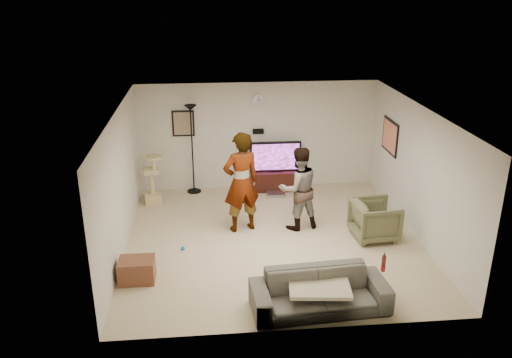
{
  "coord_description": "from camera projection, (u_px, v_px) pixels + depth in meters",
  "views": [
    {
      "loc": [
        -1.18,
        -8.8,
        4.67
      ],
      "look_at": [
        -0.3,
        0.2,
        1.17
      ],
      "focal_mm": 36.55,
      "sensor_mm": 36.0,
      "label": 1
    }
  ],
  "objects": [
    {
      "name": "console_box",
      "position": [
        276.0,
        194.0,
        11.94
      ],
      "size": [
        0.4,
        0.3,
        0.07
      ],
      "primitive_type": "cube",
      "color": "#AEADB9",
      "rests_on": "floor"
    },
    {
      "name": "tv",
      "position": [
        275.0,
        156.0,
        12.02
      ],
      "size": [
        1.18,
        0.08,
        0.7
      ],
      "primitive_type": "cube",
      "color": "black",
      "rests_on": "tv_stand"
    },
    {
      "name": "wall_right",
      "position": [
        418.0,
        173.0,
        9.76
      ],
      "size": [
        0.04,
        5.5,
        2.5
      ],
      "primitive_type": "cube",
      "color": "silver",
      "rests_on": "floor"
    },
    {
      "name": "wall_clock",
      "position": [
        258.0,
        100.0,
        11.73
      ],
      "size": [
        0.26,
        0.04,
        0.26
      ],
      "primitive_type": "cylinder",
      "rotation": [
        1.57,
        0.0,
        0.0
      ],
      "color": "white",
      "rests_on": "wall_back"
    },
    {
      "name": "floor",
      "position": [
        272.0,
        240.0,
        9.96
      ],
      "size": [
        5.5,
        5.5,
        0.02
      ],
      "primitive_type": "cube",
      "color": "tan",
      "rests_on": "ground"
    },
    {
      "name": "wall_speaker",
      "position": [
        258.0,
        131.0,
        11.96
      ],
      "size": [
        0.25,
        0.1,
        0.1
      ],
      "primitive_type": "cube",
      "color": "black",
      "rests_on": "wall_back"
    },
    {
      "name": "wall_front",
      "position": [
        300.0,
        252.0,
        6.96
      ],
      "size": [
        5.5,
        0.04,
        2.5
      ],
      "primitive_type": "cube",
      "color": "silver",
      "rests_on": "floor"
    },
    {
      "name": "beer_bottle",
      "position": [
        384.0,
        264.0,
        7.7
      ],
      "size": [
        0.06,
        0.06,
        0.25
      ],
      "primitive_type": "cylinder",
      "color": "#4F2112",
      "rests_on": "sofa"
    },
    {
      "name": "armchair",
      "position": [
        375.0,
        220.0,
        9.89
      ],
      "size": [
        0.88,
        0.86,
        0.75
      ],
      "primitive_type": "imported",
      "rotation": [
        0.0,
        0.0,
        1.65
      ],
      "color": "brown",
      "rests_on": "floor"
    },
    {
      "name": "wall_back",
      "position": [
        258.0,
        136.0,
        12.06
      ],
      "size": [
        5.5,
        0.04,
        2.5
      ],
      "primitive_type": "cube",
      "color": "silver",
      "rests_on": "floor"
    },
    {
      "name": "tv_stand",
      "position": [
        275.0,
        180.0,
        12.23
      ],
      "size": [
        1.13,
        0.45,
        0.47
      ],
      "primitive_type": "cube",
      "color": "black",
      "rests_on": "floor"
    },
    {
      "name": "throw_blanket",
      "position": [
        319.0,
        286.0,
        7.73
      ],
      "size": [
        0.97,
        0.79,
        0.06
      ],
      "primitive_type": "cube",
      "rotation": [
        0.0,
        0.0,
        -0.11
      ],
      "color": "beige",
      "rests_on": "sofa"
    },
    {
      "name": "person_right",
      "position": [
        298.0,
        188.0,
        10.15
      ],
      "size": [
        0.95,
        0.82,
        1.68
      ],
      "primitive_type": "imported",
      "rotation": [
        0.0,
        0.0,
        3.4
      ],
      "color": "#354B8A",
      "rests_on": "floor"
    },
    {
      "name": "side_table",
      "position": [
        137.0,
        270.0,
        8.54
      ],
      "size": [
        0.58,
        0.44,
        0.39
      ],
      "primitive_type": "cube",
      "rotation": [
        0.0,
        0.0,
        -0.0
      ],
      "color": "brown",
      "rests_on": "floor"
    },
    {
      "name": "wall_left",
      "position": [
        120.0,
        184.0,
        9.26
      ],
      "size": [
        0.04,
        5.5,
        2.5
      ],
      "primitive_type": "cube",
      "color": "silver",
      "rests_on": "floor"
    },
    {
      "name": "toy_ball",
      "position": [
        183.0,
        248.0,
        9.56
      ],
      "size": [
        0.07,
        0.07,
        0.07
      ],
      "primitive_type": "sphere",
      "color": "#0A70A3",
      "rests_on": "floor"
    },
    {
      "name": "tv_screen",
      "position": [
        276.0,
        157.0,
        11.98
      ],
      "size": [
        1.09,
        0.01,
        0.62
      ],
      "primitive_type": "cube",
      "color": "#B93EF8",
      "rests_on": "tv"
    },
    {
      "name": "floor_lamp",
      "position": [
        192.0,
        150.0,
        11.82
      ],
      "size": [
        0.32,
        0.32,
        2.06
      ],
      "primitive_type": "cylinder",
      "color": "black",
      "rests_on": "floor"
    },
    {
      "name": "cat_tree",
      "position": [
        151.0,
        179.0,
        11.41
      ],
      "size": [
        0.41,
        0.41,
        1.1
      ],
      "primitive_type": "cube",
      "rotation": [
        0.0,
        0.0,
        0.18
      ],
      "color": "tan",
      "rests_on": "floor"
    },
    {
      "name": "sofa",
      "position": [
        320.0,
        292.0,
        7.77
      ],
      "size": [
        2.1,
        0.94,
        0.6
      ],
      "primitive_type": "imported",
      "rotation": [
        0.0,
        0.0,
        0.07
      ],
      "color": "#4E4C43",
      "rests_on": "floor"
    },
    {
      "name": "ceiling",
      "position": [
        274.0,
        111.0,
        9.05
      ],
      "size": [
        5.5,
        5.5,
        0.02
      ],
      "primitive_type": "cube",
      "color": "silver",
      "rests_on": "wall_back"
    },
    {
      "name": "picture_right",
      "position": [
        390.0,
        136.0,
        11.15
      ],
      "size": [
        0.03,
        0.78,
        0.62
      ],
      "primitive_type": "cube",
      "color": "#D67D59",
      "rests_on": "wall_right"
    },
    {
      "name": "person_left",
      "position": [
        241.0,
        182.0,
        10.0
      ],
      "size": [
        0.84,
        0.68,
        2.0
      ],
      "primitive_type": "imported",
      "rotation": [
        0.0,
        0.0,
        3.45
      ],
      "color": "#B1B1B1",
      "rests_on": "floor"
    },
    {
      "name": "picture_back",
      "position": [
        183.0,
        123.0,
        11.76
      ],
      "size": [
        0.42,
        0.03,
        0.52
      ],
      "primitive_type": "cube",
      "color": "#806C55",
      "rests_on": "wall_back"
    }
  ]
}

